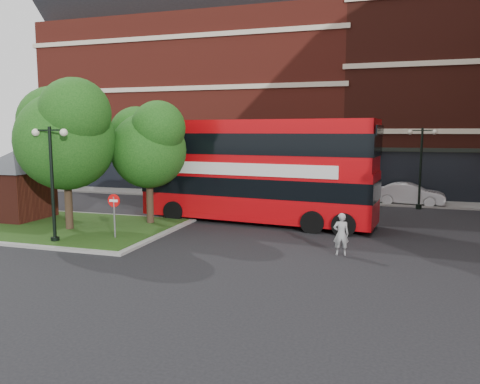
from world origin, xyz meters
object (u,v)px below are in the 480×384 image
(bus, at_px, (256,164))
(woman, at_px, (341,234))
(car_white, at_px, (410,194))
(car_silver, at_px, (242,188))

(bus, bearing_deg, woman, -41.24)
(bus, height_order, car_white, bus)
(woman, distance_m, car_silver, 16.28)
(bus, xyz_separation_m, woman, (4.93, -5.42, -2.26))
(woman, relative_size, car_white, 0.38)
(bus, height_order, car_silver, bus)
(car_silver, bearing_deg, bus, -162.58)
(car_silver, height_order, car_white, car_silver)
(woman, distance_m, car_white, 14.35)
(bus, relative_size, woman, 7.56)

